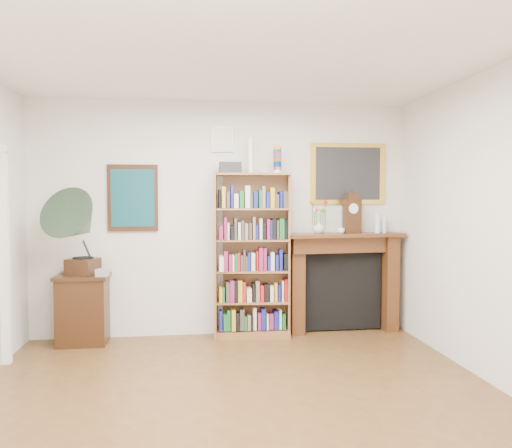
{
  "coord_description": "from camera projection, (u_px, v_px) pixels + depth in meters",
  "views": [
    {
      "loc": [
        -0.38,
        -3.5,
        1.65
      ],
      "look_at": [
        0.29,
        1.6,
        1.38
      ],
      "focal_mm": 35.0,
      "sensor_mm": 36.0,
      "label": 1
    }
  ],
  "objects": [
    {
      "name": "bookshelf",
      "position": [
        252.0,
        246.0,
        5.89
      ],
      "size": [
        0.92,
        0.41,
        2.23
      ],
      "rotation": [
        0.0,
        0.0,
        -0.1
      ],
      "color": "brown",
      "rests_on": "floor"
    },
    {
      "name": "flower_vase",
      "position": [
        319.0,
        227.0,
        6.01
      ],
      "size": [
        0.15,
        0.15,
        0.15
      ],
      "primitive_type": "imported",
      "rotation": [
        0.0,
        0.0,
        -0.06
      ],
      "color": "silver",
      "rests_on": "fireplace"
    },
    {
      "name": "gilt_painting",
      "position": [
        348.0,
        174.0,
        6.16
      ],
      "size": [
        0.95,
        0.04,
        0.75
      ],
      "color": "gold",
      "rests_on": "back_wall"
    },
    {
      "name": "small_picture",
      "position": [
        222.0,
        139.0,
        5.93
      ],
      "size": [
        0.26,
        0.04,
        0.3
      ],
      "color": "white",
      "rests_on": "back_wall"
    },
    {
      "name": "fireplace",
      "position": [
        343.0,
        273.0,
        6.13
      ],
      "size": [
        1.47,
        0.46,
        1.22
      ],
      "rotation": [
        0.0,
        0.0,
        0.08
      ],
      "color": "#472510",
      "rests_on": "floor"
    },
    {
      "name": "gramophone",
      "position": [
        79.0,
        227.0,
        5.43
      ],
      "size": [
        0.81,
        0.9,
        0.98
      ],
      "rotation": [
        0.0,
        0.0,
        -0.34
      ],
      "color": "black",
      "rests_on": "side_cabinet"
    },
    {
      "name": "mantel_clock",
      "position": [
        352.0,
        214.0,
        6.05
      ],
      "size": [
        0.22,
        0.14,
        0.48
      ],
      "rotation": [
        0.0,
        0.0,
        0.15
      ],
      "color": "black",
      "rests_on": "fireplace"
    },
    {
      "name": "cd_stack",
      "position": [
        102.0,
        273.0,
        5.49
      ],
      "size": [
        0.15,
        0.15,
        0.08
      ],
      "primitive_type": "cube",
      "rotation": [
        0.0,
        0.0,
        -0.27
      ],
      "color": "silver",
      "rests_on": "side_cabinet"
    },
    {
      "name": "teacup",
      "position": [
        341.0,
        231.0,
        5.99
      ],
      "size": [
        0.09,
        0.09,
        0.07
      ],
      "primitive_type": "imported",
      "rotation": [
        0.0,
        0.0,
        -0.07
      ],
      "color": "silver",
      "rests_on": "fireplace"
    },
    {
      "name": "bottle_right",
      "position": [
        384.0,
        224.0,
        6.15
      ],
      "size": [
        0.06,
        0.06,
        0.2
      ],
      "primitive_type": "cylinder",
      "color": "silver",
      "rests_on": "fireplace"
    },
    {
      "name": "bottle_left",
      "position": [
        377.0,
        223.0,
        6.1
      ],
      "size": [
        0.07,
        0.07,
        0.24
      ],
      "primitive_type": "cylinder",
      "color": "silver",
      "rests_on": "fireplace"
    },
    {
      "name": "teal_poster",
      "position": [
        133.0,
        198.0,
        5.83
      ],
      "size": [
        0.58,
        0.04,
        0.78
      ],
      "color": "black",
      "rests_on": "back_wall"
    },
    {
      "name": "room",
      "position": [
        245.0,
        233.0,
        3.53
      ],
      "size": [
        4.51,
        5.01,
        2.81
      ],
      "color": "#542F19",
      "rests_on": "ground"
    },
    {
      "name": "side_cabinet",
      "position": [
        83.0,
        309.0,
        5.62
      ],
      "size": [
        0.58,
        0.42,
        0.79
      ],
      "primitive_type": "cube",
      "rotation": [
        0.0,
        0.0,
        -0.0
      ],
      "color": "black",
      "rests_on": "floor"
    }
  ]
}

